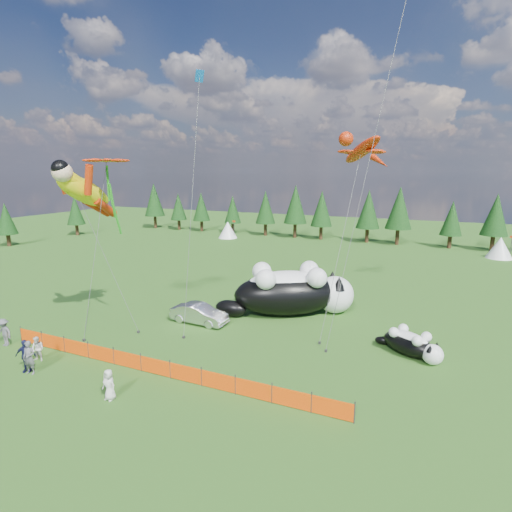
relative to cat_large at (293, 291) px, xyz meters
The scene contains 17 objects.
ground 10.33m from the cat_large, 112.69° to the right, with size 160.00×160.00×0.00m, color #153409.
safety_fence 13.05m from the cat_large, 107.57° to the right, with size 22.06×0.06×1.10m.
tree_line 35.91m from the cat_large, 96.27° to the left, with size 90.00×4.00×8.00m, color black, non-canonical shape.
festival_tents 31.44m from the cat_large, 76.98° to the left, with size 50.00×3.20×2.80m, color white, non-canonical shape.
cat_large is the anchor object (origin of this frame).
cat_small 10.00m from the cat_large, 24.22° to the right, with size 4.18×3.09×1.65m.
car 7.54m from the cat_large, 140.85° to the right, with size 1.55×4.43×1.46m, color silver.
spectator_a 18.39m from the cat_large, 124.70° to the right, with size 0.71×0.46×1.94m, color #56565B.
spectator_b 17.98m from the cat_large, 129.47° to the right, with size 0.75×0.44×1.53m, color silver.
spectator_c 18.55m from the cat_large, 125.89° to the right, with size 1.13×0.58×1.92m, color #16193D.
spectator_d 20.26m from the cat_large, 139.19° to the right, with size 1.20×0.62×1.85m, color #56565B.
spectator_e 15.98m from the cat_large, 106.27° to the right, with size 0.78×0.51×1.60m, color silver.
superhero_kite 16.80m from the cat_large, 142.79° to the right, with size 5.43×5.05×12.35m.
gecko_kite 11.81m from the cat_large, 23.32° to the left, with size 6.75×10.35×14.71m.
flower_kite 16.42m from the cat_large, 140.64° to the right, with size 3.66×4.18×12.08m.
diamond_kite_a 16.12m from the cat_large, 135.10° to the right, with size 0.76×3.18×18.00m.
diamond_kite_b 20.08m from the cat_large, 11.71° to the right, with size 3.66×5.07×23.52m.
Camera 1 is at (13.41, -19.50, 11.21)m, focal length 28.00 mm.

